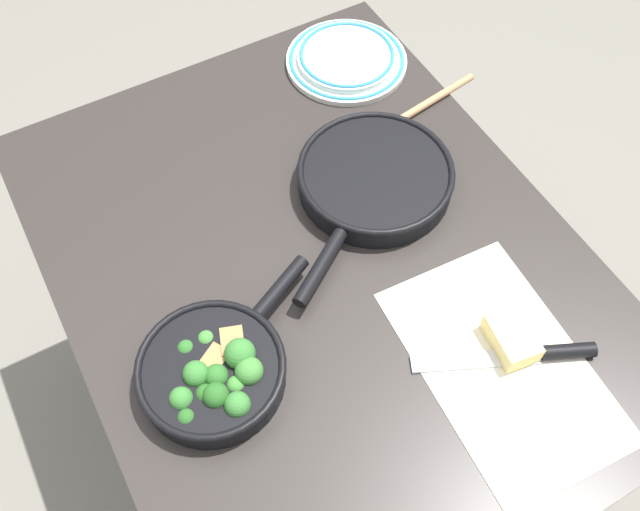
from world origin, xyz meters
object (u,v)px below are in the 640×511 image
object	(u,v)px
wooden_spoon	(392,124)
dinner_plate_stack	(347,59)
skillet_eggs	(374,178)
grater_knife	(530,355)
cheese_block	(511,339)
skillet_broccoli	(215,370)

from	to	relation	value
wooden_spoon	dinner_plate_stack	distance (m)	0.19
skillet_eggs	grater_knife	xyz separation A→B (m)	(-0.40, -0.04, -0.02)
skillet_eggs	cheese_block	xyz separation A→B (m)	(-0.37, -0.02, -0.01)
skillet_broccoli	wooden_spoon	size ratio (longest dim) A/B	0.98
skillet_eggs	grater_knife	world-z (taller)	skillet_eggs
grater_knife	dinner_plate_stack	size ratio (longest dim) A/B	1.09
skillet_eggs	wooden_spoon	size ratio (longest dim) A/B	1.16
wooden_spoon	grater_knife	size ratio (longest dim) A/B	1.25
grater_knife	dinner_plate_stack	bearing A→B (deg)	-72.02
skillet_broccoli	dinner_plate_stack	size ratio (longest dim) A/B	1.33
skillet_eggs	cheese_block	size ratio (longest dim) A/B	4.07
skillet_broccoli	skillet_eggs	xyz separation A→B (m)	(0.20, -0.40, -0.00)
skillet_eggs	grater_knife	distance (m)	0.40
wooden_spoon	grater_knife	bearing A→B (deg)	73.09
skillet_broccoli	wooden_spoon	bearing A→B (deg)	4.84
skillet_broccoli	grater_knife	distance (m)	0.48
grater_knife	cheese_block	bearing A→B (deg)	-42.25
wooden_spoon	cheese_block	world-z (taller)	cheese_block
grater_knife	skillet_eggs	bearing A→B (deg)	-60.14
wooden_spoon	cheese_block	xyz separation A→B (m)	(-0.48, 0.09, 0.01)
wooden_spoon	grater_knife	world-z (taller)	grater_knife
skillet_broccoli	dinner_plate_stack	xyz separation A→B (m)	(0.50, -0.52, -0.02)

